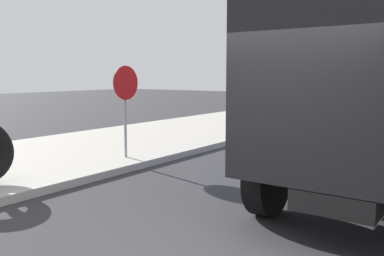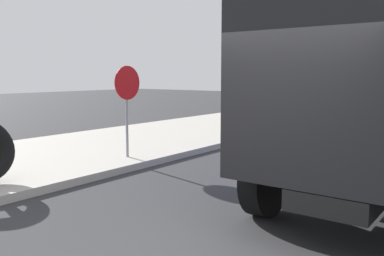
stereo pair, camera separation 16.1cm
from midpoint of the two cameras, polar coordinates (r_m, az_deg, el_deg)
name	(u,v)px [view 2 (the right image)]	position (r m, az deg, el deg)	size (l,w,h in m)	color
stop_sign	(127,94)	(9.49, -8.40, 4.59)	(0.76, 0.08, 2.07)	gray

